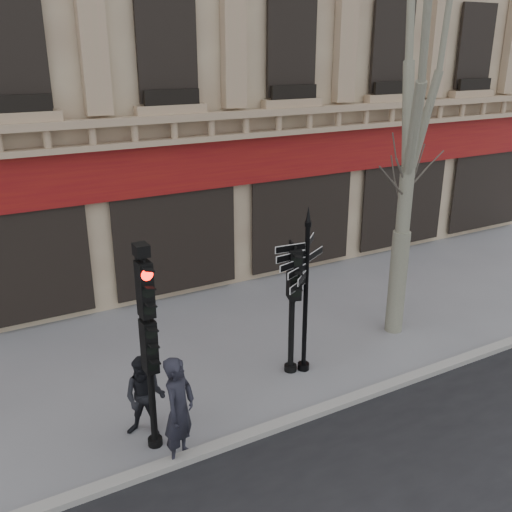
# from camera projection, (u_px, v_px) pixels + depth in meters

# --- Properties ---
(ground) EXTENTS (80.00, 80.00, 0.00)m
(ground) POSITION_uv_depth(u_px,v_px,m) (269.00, 382.00, 11.72)
(ground) COLOR slate
(ground) RESTS_ON ground
(kerb) EXTENTS (80.00, 0.25, 0.12)m
(kerb) POSITION_uv_depth(u_px,v_px,m) (307.00, 415.00, 10.55)
(kerb) COLOR gray
(kerb) RESTS_ON ground
(fingerpost) EXTENTS (1.93, 1.93, 3.60)m
(fingerpost) POSITION_uv_depth(u_px,v_px,m) (307.00, 263.00, 11.35)
(fingerpost) COLOR black
(fingerpost) RESTS_ON ground
(traffic_signal_main) EXTENTS (0.41, 0.30, 3.67)m
(traffic_signal_main) POSITION_uv_depth(u_px,v_px,m) (147.00, 324.00, 9.07)
(traffic_signal_main) COLOR black
(traffic_signal_main) RESTS_ON ground
(traffic_signal_secondary) EXTENTS (0.54, 0.46, 2.76)m
(traffic_signal_secondary) POSITION_uv_depth(u_px,v_px,m) (292.00, 287.00, 11.47)
(traffic_signal_secondary) COLOR black
(traffic_signal_secondary) RESTS_ON ground
(plane_tree) EXTENTS (3.66, 3.66, 9.71)m
(plane_tree) POSITION_uv_depth(u_px,v_px,m) (421.00, 29.00, 11.54)
(plane_tree) COLOR gray
(plane_tree) RESTS_ON ground
(pedestrian_a) EXTENTS (0.82, 0.80, 1.90)m
(pedestrian_a) POSITION_uv_depth(u_px,v_px,m) (179.00, 410.00, 9.21)
(pedestrian_a) COLOR black
(pedestrian_a) RESTS_ON ground
(pedestrian_b) EXTENTS (0.94, 0.90, 1.53)m
(pedestrian_b) POSITION_uv_depth(u_px,v_px,m) (145.00, 397.00, 9.88)
(pedestrian_b) COLOR black
(pedestrian_b) RESTS_ON ground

